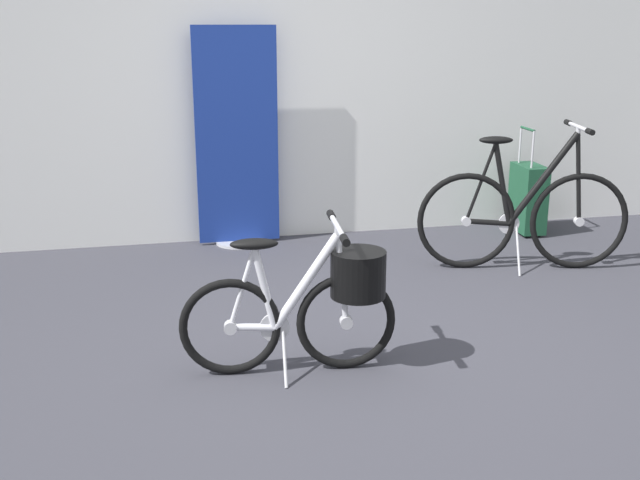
{
  "coord_description": "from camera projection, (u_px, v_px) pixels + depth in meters",
  "views": [
    {
      "loc": [
        -0.94,
        -3.27,
        1.6
      ],
      "look_at": [
        -0.15,
        0.3,
        0.55
      ],
      "focal_mm": 42.59,
      "sensor_mm": 36.0,
      "label": 1
    }
  ],
  "objects": [
    {
      "name": "ground_plane",
      "position": [
        362.0,
        363.0,
        3.7
      ],
      "size": [
        6.95,
        6.95,
        0.0
      ],
      "primitive_type": "plane",
      "color": "#38383F"
    },
    {
      "name": "back_wall",
      "position": [
        277.0,
        63.0,
        5.59
      ],
      "size": [
        6.95,
        0.1,
        2.62
      ],
      "primitive_type": "cube",
      "color": "white",
      "rests_on": "ground_plane"
    },
    {
      "name": "floor_banner_stand",
      "position": [
        237.0,
        150.0,
        5.52
      ],
      "size": [
        0.6,
        0.36,
        1.59
      ],
      "color": "#B7B7BC",
      "rests_on": "ground_plane"
    },
    {
      "name": "folding_bike_foreground",
      "position": [
        316.0,
        299.0,
        3.53
      ],
      "size": [
        1.02,
        0.53,
        0.73
      ],
      "color": "black",
      "rests_on": "ground_plane"
    },
    {
      "name": "display_bike_left",
      "position": [
        523.0,
        215.0,
        5.04
      ],
      "size": [
        1.38,
        0.52,
        0.98
      ],
      "color": "black",
      "rests_on": "ground_plane"
    },
    {
      "name": "rolling_suitcase",
      "position": [
        528.0,
        198.0,
        5.93
      ],
      "size": [
        0.2,
        0.37,
        0.83
      ],
      "color": "#19472D",
      "rests_on": "ground_plane"
    }
  ]
}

